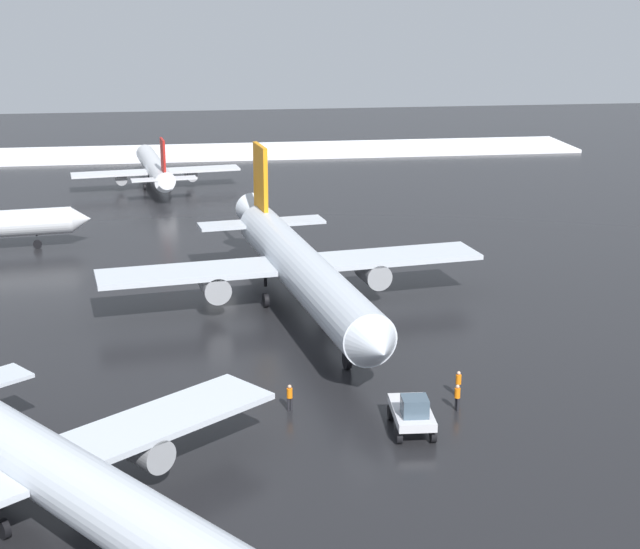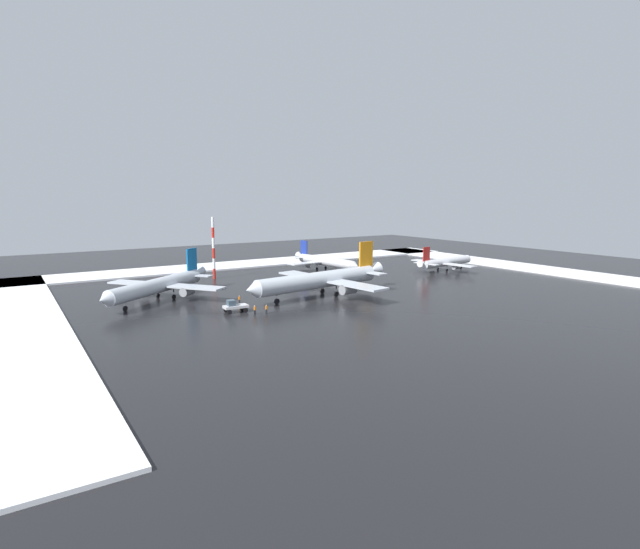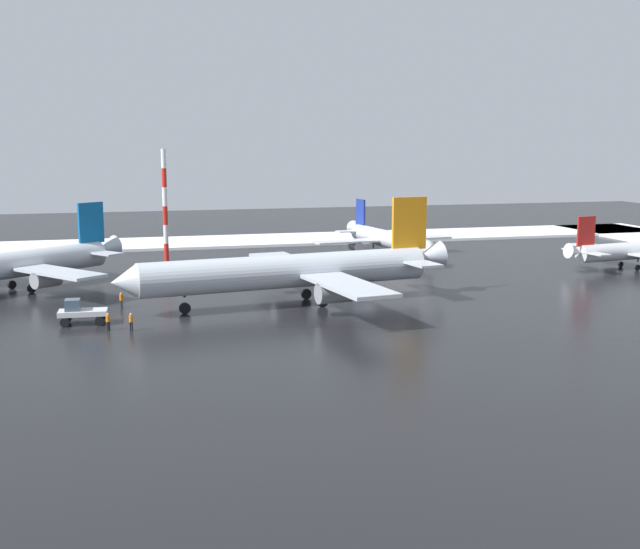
{
  "view_description": "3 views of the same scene",
  "coord_description": "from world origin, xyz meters",
  "px_view_note": "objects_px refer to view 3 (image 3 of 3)",
  "views": [
    {
      "loc": [
        83.53,
        -2.57,
        25.45
      ],
      "look_at": [
        9.96,
        7.53,
        3.18
      ],
      "focal_mm": 55.0,
      "sensor_mm": 36.0,
      "label": 1
    },
    {
      "loc": [
        68.75,
        96.64,
        22.03
      ],
      "look_at": [
        8.3,
        2.89,
        4.36
      ],
      "focal_mm": 28.0,
      "sensor_mm": 36.0,
      "label": 2
    },
    {
      "loc": [
        29.14,
        89.39,
        17.5
      ],
      "look_at": [
        7.12,
        6.13,
        3.23
      ],
      "focal_mm": 45.0,
      "sensor_mm": 36.0,
      "label": 3
    }
  ],
  "objects_px": {
    "pushback_tug": "(80,311)",
    "ground_crew_beside_wing": "(108,320)",
    "airplane_parked_portside": "(638,250)",
    "airplane_distant_tail": "(295,271)",
    "airplane_parked_starboard": "(5,266)",
    "ground_crew_mid_apron": "(121,299)",
    "antenna_mast": "(165,206)",
    "ground_crew_by_nose_gear": "(131,321)",
    "airplane_foreground_jet": "(388,239)"
  },
  "relations": [
    {
      "from": "airplane_distant_tail",
      "to": "airplane_parked_starboard",
      "type": "distance_m",
      "value": 34.62
    },
    {
      "from": "airplane_parked_portside",
      "to": "ground_crew_mid_apron",
      "type": "xyz_separation_m",
      "value": [
        70.66,
        9.83,
        -1.55
      ]
    },
    {
      "from": "airplane_distant_tail",
      "to": "airplane_foreground_jet",
      "type": "height_order",
      "value": "airplane_distant_tail"
    },
    {
      "from": "ground_crew_mid_apron",
      "to": "airplane_foreground_jet",
      "type": "bearing_deg",
      "value": 16.78
    },
    {
      "from": "airplane_distant_tail",
      "to": "antenna_mast",
      "type": "bearing_deg",
      "value": -80.7
    },
    {
      "from": "airplane_distant_tail",
      "to": "airplane_parked_starboard",
      "type": "bearing_deg",
      "value": -34.04
    },
    {
      "from": "ground_crew_mid_apron",
      "to": "antenna_mast",
      "type": "relative_size",
      "value": 0.1
    },
    {
      "from": "ground_crew_mid_apron",
      "to": "ground_crew_by_nose_gear",
      "type": "bearing_deg",
      "value": -105.61
    },
    {
      "from": "airplane_parked_starboard",
      "to": "pushback_tug",
      "type": "xyz_separation_m",
      "value": [
        -8.87,
        19.01,
        -1.99
      ]
    },
    {
      "from": "ground_crew_mid_apron",
      "to": "antenna_mast",
      "type": "distance_m",
      "value": 34.15
    },
    {
      "from": "pushback_tug",
      "to": "ground_crew_beside_wing",
      "type": "relative_size",
      "value": 2.76
    },
    {
      "from": "pushback_tug",
      "to": "ground_crew_mid_apron",
      "type": "distance_m",
      "value": 7.9
    },
    {
      "from": "airplane_parked_portside",
      "to": "ground_crew_beside_wing",
      "type": "xyz_separation_m",
      "value": [
        72.06,
        20.06,
        -1.55
      ]
    },
    {
      "from": "pushback_tug",
      "to": "ground_crew_mid_apron",
      "type": "height_order",
      "value": "pushback_tug"
    },
    {
      "from": "airplane_parked_portside",
      "to": "ground_crew_beside_wing",
      "type": "height_order",
      "value": "airplane_parked_portside"
    },
    {
      "from": "airplane_distant_tail",
      "to": "ground_crew_by_nose_gear",
      "type": "relative_size",
      "value": 22.31
    },
    {
      "from": "airplane_parked_portside",
      "to": "airplane_distant_tail",
      "type": "bearing_deg",
      "value": -174.43
    },
    {
      "from": "ground_crew_mid_apron",
      "to": "airplane_parked_portside",
      "type": "bearing_deg",
      "value": -11.34
    },
    {
      "from": "ground_crew_beside_wing",
      "to": "antenna_mast",
      "type": "bearing_deg",
      "value": -30.13
    },
    {
      "from": "airplane_distant_tail",
      "to": "antenna_mast",
      "type": "height_order",
      "value": "antenna_mast"
    },
    {
      "from": "airplane_parked_portside",
      "to": "ground_crew_by_nose_gear",
      "type": "relative_size",
      "value": 14.99
    },
    {
      "from": "ground_crew_beside_wing",
      "to": "antenna_mast",
      "type": "relative_size",
      "value": 0.1
    },
    {
      "from": "airplane_parked_portside",
      "to": "ground_crew_by_nose_gear",
      "type": "xyz_separation_m",
      "value": [
        69.97,
        20.72,
        -1.55
      ]
    },
    {
      "from": "airplane_parked_starboard",
      "to": "pushback_tug",
      "type": "relative_size",
      "value": 5.95
    },
    {
      "from": "ground_crew_by_nose_gear",
      "to": "ground_crew_mid_apron",
      "type": "height_order",
      "value": "same"
    },
    {
      "from": "airplane_parked_portside",
      "to": "ground_crew_mid_apron",
      "type": "bearing_deg",
      "value": 179.86
    },
    {
      "from": "ground_crew_mid_apron",
      "to": "antenna_mast",
      "type": "xyz_separation_m",
      "value": [
        -7.09,
        -32.6,
        7.29
      ]
    },
    {
      "from": "airplane_distant_tail",
      "to": "ground_crew_beside_wing",
      "type": "bearing_deg",
      "value": 12.28
    },
    {
      "from": "ground_crew_mid_apron",
      "to": "airplane_distant_tail",
      "type": "bearing_deg",
      "value": -28.16
    },
    {
      "from": "airplane_foreground_jet",
      "to": "pushback_tug",
      "type": "bearing_deg",
      "value": -57.74
    },
    {
      "from": "airplane_distant_tail",
      "to": "ground_crew_by_nose_gear",
      "type": "xyz_separation_m",
      "value": [
        17.61,
        8.02,
        -2.78
      ]
    },
    {
      "from": "airplane_distant_tail",
      "to": "airplane_parked_portside",
      "type": "distance_m",
      "value": 53.89
    },
    {
      "from": "airplane_parked_starboard",
      "to": "ground_crew_mid_apron",
      "type": "distance_m",
      "value": 17.88
    },
    {
      "from": "airplane_distant_tail",
      "to": "ground_crew_by_nose_gear",
      "type": "distance_m",
      "value": 19.55
    },
    {
      "from": "airplane_distant_tail",
      "to": "pushback_tug",
      "type": "bearing_deg",
      "value": 1.78
    },
    {
      "from": "airplane_distant_tail",
      "to": "antenna_mast",
      "type": "relative_size",
      "value": 2.31
    },
    {
      "from": "ground_crew_by_nose_gear",
      "to": "antenna_mast",
      "type": "xyz_separation_m",
      "value": [
        -6.4,
        -43.49,
        7.29
      ]
    },
    {
      "from": "airplane_distant_tail",
      "to": "airplane_parked_portside",
      "type": "xyz_separation_m",
      "value": [
        -52.36,
        -12.69,
        -1.23
      ]
    },
    {
      "from": "pushback_tug",
      "to": "airplane_distant_tail",
      "type": "bearing_deg",
      "value": -166.67
    },
    {
      "from": "airplane_parked_portside",
      "to": "ground_crew_by_nose_gear",
      "type": "height_order",
      "value": "airplane_parked_portside"
    },
    {
      "from": "airplane_parked_starboard",
      "to": "ground_crew_mid_apron",
      "type": "relative_size",
      "value": 16.41
    },
    {
      "from": "airplane_distant_tail",
      "to": "airplane_foreground_jet",
      "type": "xyz_separation_m",
      "value": [
        -22.21,
        -32.34,
        -1.04
      ]
    },
    {
      "from": "ground_crew_beside_wing",
      "to": "airplane_parked_portside",
      "type": "bearing_deg",
      "value": -93.36
    },
    {
      "from": "airplane_foreground_jet",
      "to": "antenna_mast",
      "type": "xyz_separation_m",
      "value": [
        33.42,
        -3.13,
        5.55
      ]
    },
    {
      "from": "airplane_foreground_jet",
      "to": "ground_crew_mid_apron",
      "type": "height_order",
      "value": "airplane_foreground_jet"
    },
    {
      "from": "ground_crew_mid_apron",
      "to": "pushback_tug",
      "type": "bearing_deg",
      "value": -139.66
    },
    {
      "from": "airplane_parked_starboard",
      "to": "ground_crew_by_nose_gear",
      "type": "bearing_deg",
      "value": 82.62
    },
    {
      "from": "antenna_mast",
      "to": "pushback_tug",
      "type": "bearing_deg",
      "value": 74.29
    },
    {
      "from": "ground_crew_mid_apron",
      "to": "ground_crew_beside_wing",
      "type": "bearing_deg",
      "value": -117.02
    },
    {
      "from": "antenna_mast",
      "to": "airplane_foreground_jet",
      "type": "bearing_deg",
      "value": 174.65
    }
  ]
}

